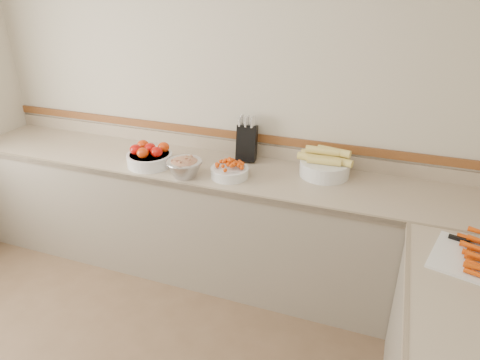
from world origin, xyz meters
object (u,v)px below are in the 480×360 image
(knife_block, at_px, (247,142))
(tomato_bowl, at_px, (150,156))
(cherry_tomato_bowl, at_px, (230,170))
(rhubarb_bowl, at_px, (184,167))
(corn_bowl, at_px, (325,165))

(knife_block, bearing_deg, tomato_bowl, -151.58)
(knife_block, distance_m, cherry_tomato_bowl, 0.34)
(knife_block, distance_m, rhubarb_bowl, 0.53)
(tomato_bowl, bearing_deg, rhubarb_bowl, -15.22)
(corn_bowl, height_order, rhubarb_bowl, corn_bowl)
(cherry_tomato_bowl, bearing_deg, tomato_bowl, -179.00)
(knife_block, distance_m, tomato_bowl, 0.72)
(cherry_tomato_bowl, distance_m, rhubarb_bowl, 0.31)
(cherry_tomato_bowl, relative_size, corn_bowl, 0.69)
(rhubarb_bowl, bearing_deg, cherry_tomato_bowl, 18.95)
(knife_block, relative_size, cherry_tomato_bowl, 1.33)
(rhubarb_bowl, bearing_deg, tomato_bowl, 164.78)
(corn_bowl, bearing_deg, tomato_bowl, -167.84)
(knife_block, xyz_separation_m, corn_bowl, (0.60, -0.08, -0.06))
(cherry_tomato_bowl, bearing_deg, rhubarb_bowl, -161.05)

